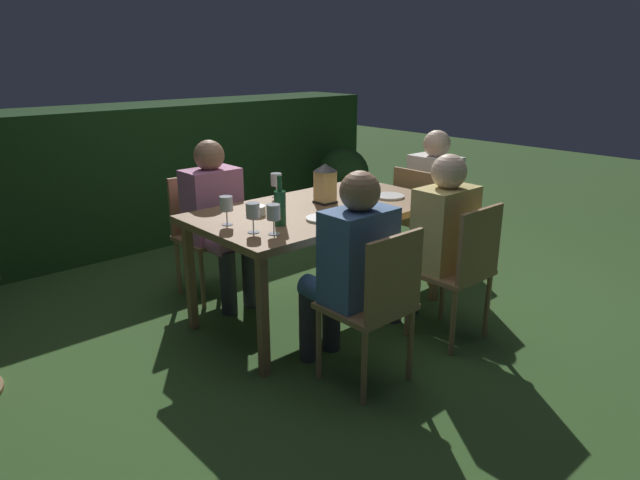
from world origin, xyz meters
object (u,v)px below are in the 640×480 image
chair_side_left_a (376,301)px  bowl_olives (357,183)px  person_in_blue (350,264)px  plate_a (322,218)px  person_in_pink (217,215)px  wine_glass_b (253,212)px  wine_glass_d (276,181)px  chair_side_right_a (204,229)px  lantern_centerpiece (325,181)px  plate_b (389,196)px  person_in_mustard (436,235)px  green_bottle_on_table (280,207)px  bowl_bread (256,210)px  wine_glass_a (273,214)px  chair_side_left_b (461,267)px  potted_plant_by_hedge (344,176)px  dining_table (320,215)px  chair_head_far (422,217)px  person_in_cream (438,194)px  wine_glass_c (226,205)px

chair_side_left_a → bowl_olives: (0.97, 1.11, 0.30)m
person_in_blue → plate_a: size_ratio=5.74×
person_in_pink → wine_glass_b: size_ratio=6.80×
wine_glass_d → person_in_blue: bearing=-107.1°
person_in_blue → person_in_pink: same height
chair_side_right_a → plate_a: bearing=-80.4°
chair_side_right_a → wine_glass_d: (0.32, -0.46, 0.39)m
chair_side_left_a → lantern_centerpiece: size_ratio=3.28×
person_in_blue → plate_b: size_ratio=5.41×
wine_glass_d → bowl_olives: wine_glass_d is taller
person_in_mustard → lantern_centerpiece: person_in_mustard is taller
person_in_pink → green_bottle_on_table: (-0.07, -0.81, 0.23)m
green_bottle_on_table → bowl_bread: green_bottle_on_table is taller
wine_glass_a → wine_glass_b: (-0.07, 0.10, 0.00)m
plate_a → chair_side_left_b: bearing=-47.4°
chair_side_right_a → potted_plant_by_hedge: (2.20, 0.81, -0.04)m
lantern_centerpiece → wine_glass_b: size_ratio=1.57×
wine_glass_a → bowl_bread: bearing=67.4°
dining_table → chair_side_right_a: bearing=113.8°
chair_side_left_b → plate_b: size_ratio=4.09×
person_in_pink → chair_head_far: (1.45, -0.65, -0.15)m
chair_side_right_a → potted_plant_by_hedge: bearing=20.2°
person_in_cream → dining_table: bearing=-180.0°
chair_head_far → lantern_centerpiece: 1.07m
dining_table → plate_b: (0.53, -0.13, 0.07)m
wine_glass_b → bowl_bread: bearing=51.9°
dining_table → person_in_cream: size_ratio=1.44×
person_in_blue → plate_b: 1.05m
chair_side_right_a → chair_head_far: size_ratio=1.00×
person_in_pink → green_bottle_on_table: 0.84m
person_in_blue → wine_glass_c: bearing=112.8°
chair_side_left_a → lantern_centerpiece: 1.09m
chair_side_left_a → wine_glass_d: wine_glass_d is taller
chair_side_left_b → potted_plant_by_hedge: 2.90m
person_in_cream → bowl_bread: size_ratio=9.91×
lantern_centerpiece → green_bottle_on_table: bearing=-159.3°
chair_side_left_b → chair_side_right_a: 1.85m
wine_glass_b → potted_plant_by_hedge: 3.11m
person_in_blue → chair_side_left_b: size_ratio=1.32×
person_in_mustard → plate_a: size_ratio=5.74×
person_in_cream → lantern_centerpiece: size_ratio=4.34×
person_in_blue → chair_side_right_a: size_ratio=1.32×
green_bottle_on_table → bowl_olives: green_bottle_on_table is taller
wine_glass_a → wine_glass_c: bearing=105.4°
lantern_centerpiece → potted_plant_by_hedge: 2.41m
chair_side_left_a → wine_glass_b: 0.83m
person_in_pink → wine_glass_c: bearing=-116.7°
person_in_blue → chair_side_right_a: (-0.00, 1.50, -0.15)m
plate_b → dining_table: bearing=166.5°
green_bottle_on_table → chair_side_left_a: bearing=-84.1°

